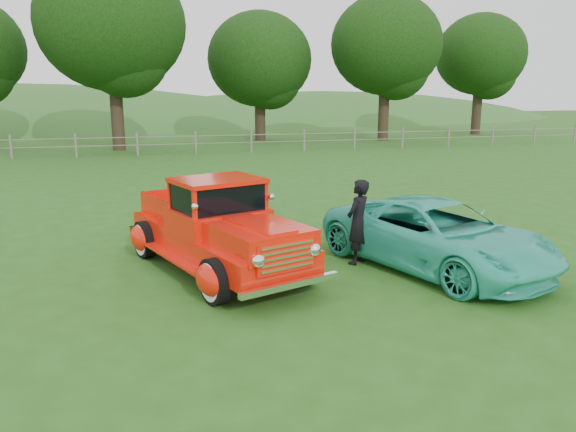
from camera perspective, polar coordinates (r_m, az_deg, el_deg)
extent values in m
plane|color=#265115|center=(9.26, 4.59, -8.58)|extent=(140.00, 140.00, 0.00)
ellipsoid|color=#2D6124|center=(74.12, 3.27, 7.15)|extent=(72.00, 52.00, 14.00)
cube|color=slate|center=(30.39, -9.35, 7.28)|extent=(48.00, 0.04, 0.04)
cube|color=slate|center=(30.36, -9.38, 8.03)|extent=(48.00, 0.04, 0.04)
cylinder|color=black|center=(33.15, -17.01, 10.58)|extent=(0.70, 0.70, 4.84)
ellipsoid|color=black|center=(33.32, -17.53, 18.15)|extent=(8.00, 8.00, 7.20)
cylinder|color=black|center=(37.98, -2.85, 10.49)|extent=(0.70, 0.70, 3.74)
ellipsoid|color=black|center=(38.00, -2.91, 15.62)|extent=(6.80, 6.80, 6.12)
cylinder|color=black|center=(38.57, 9.71, 10.85)|extent=(0.70, 0.70, 4.40)
ellipsoid|color=black|center=(38.66, 9.94, 16.78)|extent=(7.20, 7.20, 6.48)
cylinder|color=black|center=(45.55, 18.64, 10.50)|extent=(0.70, 0.70, 4.18)
ellipsoid|color=black|center=(45.61, 18.99, 15.27)|extent=(6.60, 6.60, 5.94)
cylinder|color=black|center=(9.05, -7.42, -6.60)|extent=(0.48, 0.80, 0.76)
cylinder|color=black|center=(9.87, 1.22, -4.84)|extent=(0.48, 0.80, 0.76)
cylinder|color=black|center=(11.78, -14.31, -2.31)|extent=(0.48, 0.80, 0.76)
cylinder|color=black|center=(12.42, -7.13, -1.23)|extent=(0.48, 0.80, 0.76)
cube|color=red|center=(10.67, -7.28, -2.46)|extent=(3.01, 4.86, 0.44)
ellipsoid|color=red|center=(9.01, -7.82, -6.43)|extent=(0.64, 0.84, 0.54)
ellipsoid|color=red|center=(9.89, 1.55, -4.55)|extent=(0.64, 0.84, 0.54)
ellipsoid|color=red|center=(11.75, -14.64, -2.17)|extent=(0.64, 0.84, 0.54)
ellipsoid|color=red|center=(12.44, -6.85, -1.01)|extent=(0.64, 0.84, 0.54)
cube|color=red|center=(9.26, -2.95, -2.23)|extent=(1.79, 1.95, 0.42)
cube|color=red|center=(10.48, -7.09, -0.42)|extent=(1.96, 1.81, 0.44)
cube|color=black|center=(10.39, -7.16, 2.11)|extent=(1.74, 1.54, 0.50)
cube|color=red|center=(10.34, -7.21, 3.63)|extent=(1.84, 1.66, 0.08)
cube|color=red|center=(11.77, -10.34, 0.72)|extent=(1.76, 2.23, 0.45)
cube|color=white|center=(8.64, -0.12, -4.15)|extent=(1.04, 0.45, 0.50)
cube|color=white|center=(8.69, 0.26, -7.02)|extent=(1.73, 0.70, 0.10)
cube|color=white|center=(12.85, -12.21, -0.77)|extent=(1.64, 0.67, 0.10)
imported|color=#30C2A4|center=(11.03, 14.88, -1.89)|extent=(3.65, 5.17, 1.31)
imported|color=black|center=(11.01, 7.12, -0.60)|extent=(0.72, 0.70, 1.67)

